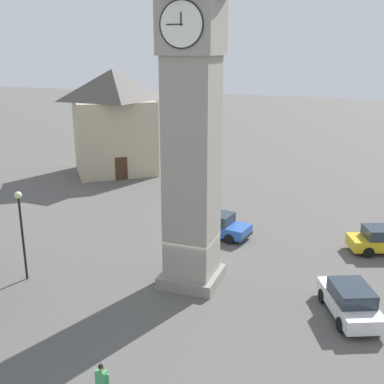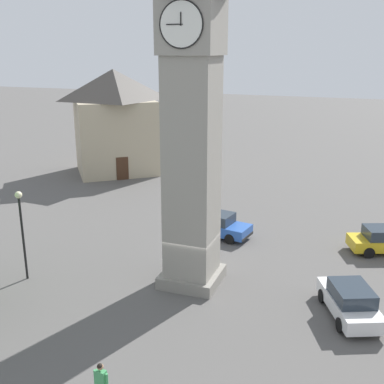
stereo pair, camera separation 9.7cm
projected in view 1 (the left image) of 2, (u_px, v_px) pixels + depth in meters
name	position (u px, v px, depth m)	size (l,w,h in m)	color
ground_plane	(192.00, 282.00, 24.62)	(200.00, 200.00, 0.00)	#565451
clock_tower	(192.00, 47.00, 21.26)	(3.45, 3.45, 19.83)	gray
car_blue_kerb	(350.00, 301.00, 21.29)	(3.18, 4.46, 1.53)	white
car_silver_kerb	(384.00, 240.00, 28.02)	(4.46, 3.07, 1.53)	gold
car_red_corner	(217.00, 225.00, 30.42)	(4.36, 2.39, 1.53)	#2D5BB7
pedestrian	(102.00, 381.00, 15.76)	(0.56, 0.25, 1.69)	#2D3351
building_terrace_right	(114.00, 121.00, 44.98)	(9.90, 9.74, 9.69)	tan
lamp_post	(21.00, 221.00, 24.01)	(0.36, 0.36, 4.75)	black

